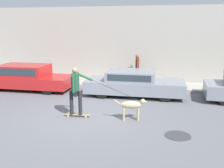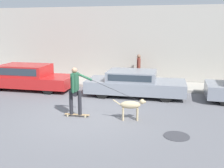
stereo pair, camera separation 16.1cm
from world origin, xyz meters
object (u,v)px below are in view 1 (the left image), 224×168
object	(u,v)px
parked_car_0	(27,77)
parked_car_1	(134,83)
dog	(132,106)
pedestrian_with_bag	(137,67)
skateboarder	(76,89)

from	to	relation	value
parked_car_0	parked_car_1	size ratio (longest dim) A/B	1.01
parked_car_0	dog	xyz separation A→B (m)	(5.92, -3.27, -0.10)
parked_car_0	dog	world-z (taller)	parked_car_0
parked_car_1	pedestrian_with_bag	bearing A→B (deg)	92.49
dog	skateboarder	size ratio (longest dim) A/B	0.40
parked_car_0	dog	bearing A→B (deg)	-30.33
parked_car_1	dog	bearing A→B (deg)	-84.80
dog	parked_car_0	bearing A→B (deg)	140.13
parked_car_0	pedestrian_with_bag	bearing A→B (deg)	23.79
parked_car_0	pedestrian_with_bag	xyz separation A→B (m)	(5.34, 2.51, 0.36)
skateboarder	pedestrian_with_bag	bearing A→B (deg)	73.11
parked_car_0	skateboarder	bearing A→B (deg)	-42.10
dog	pedestrian_with_bag	xyz separation A→B (m)	(-0.58, 5.79, 0.46)
dog	skateboarder	distance (m)	2.04
pedestrian_with_bag	skateboarder	bearing A→B (deg)	66.92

